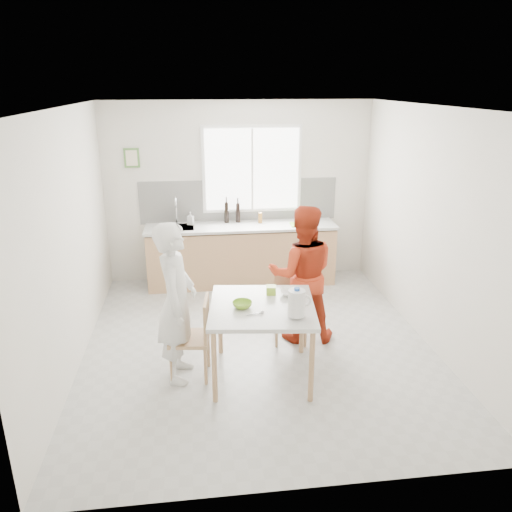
{
  "coord_description": "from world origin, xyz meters",
  "views": [
    {
      "loc": [
        -0.68,
        -5.19,
        2.94
      ],
      "look_at": [
        0.0,
        0.2,
        1.04
      ],
      "focal_mm": 35.0,
      "sensor_mm": 36.0,
      "label": 1
    }
  ],
  "objects_px": {
    "dining_table": "(262,313)",
    "chair_left": "(196,334)",
    "milk_jug": "(297,303)",
    "bowl_green": "(242,304)",
    "bowl_white": "(290,293)",
    "chair_far": "(290,302)",
    "person_white": "(177,303)",
    "wine_bottle_a": "(226,212)",
    "person_red": "(302,274)",
    "wine_bottle_b": "(238,213)"
  },
  "relations": [
    {
      "from": "dining_table",
      "to": "chair_left",
      "type": "relative_size",
      "value": 1.33
    },
    {
      "from": "dining_table",
      "to": "milk_jug",
      "type": "xyz_separation_m",
      "value": [
        0.29,
        -0.32,
        0.24
      ]
    },
    {
      "from": "bowl_green",
      "to": "bowl_white",
      "type": "bearing_deg",
      "value": 24.27
    },
    {
      "from": "dining_table",
      "to": "chair_far",
      "type": "bearing_deg",
      "value": 60.04
    },
    {
      "from": "bowl_white",
      "to": "milk_jug",
      "type": "distance_m",
      "value": 0.55
    },
    {
      "from": "dining_table",
      "to": "bowl_white",
      "type": "relative_size",
      "value": 5.56
    },
    {
      "from": "chair_far",
      "to": "person_white",
      "type": "xyz_separation_m",
      "value": [
        -1.3,
        -0.67,
        0.37
      ]
    },
    {
      "from": "dining_table",
      "to": "wine_bottle_a",
      "type": "xyz_separation_m",
      "value": [
        -0.16,
        2.77,
        0.35
      ]
    },
    {
      "from": "chair_far",
      "to": "milk_jug",
      "type": "distance_m",
      "value": 1.2
    },
    {
      "from": "chair_left",
      "to": "wine_bottle_a",
      "type": "bearing_deg",
      "value": 175.83
    },
    {
      "from": "bowl_green",
      "to": "chair_left",
      "type": "bearing_deg",
      "value": 167.4
    },
    {
      "from": "bowl_green",
      "to": "person_white",
      "type": "bearing_deg",
      "value": 168.98
    },
    {
      "from": "person_red",
      "to": "wine_bottle_a",
      "type": "height_order",
      "value": "person_red"
    },
    {
      "from": "chair_far",
      "to": "wine_bottle_b",
      "type": "xyz_separation_m",
      "value": [
        -0.43,
        2.0,
        0.6
      ]
    },
    {
      "from": "chair_left",
      "to": "bowl_white",
      "type": "height_order",
      "value": "chair_left"
    },
    {
      "from": "chair_left",
      "to": "person_red",
      "type": "bearing_deg",
      "value": 125.29
    },
    {
      "from": "dining_table",
      "to": "milk_jug",
      "type": "relative_size",
      "value": 4.08
    },
    {
      "from": "milk_jug",
      "to": "wine_bottle_b",
      "type": "distance_m",
      "value": 3.1
    },
    {
      "from": "chair_left",
      "to": "wine_bottle_a",
      "type": "distance_m",
      "value": 2.81
    },
    {
      "from": "wine_bottle_b",
      "to": "chair_far",
      "type": "bearing_deg",
      "value": -77.84
    },
    {
      "from": "person_white",
      "to": "person_red",
      "type": "distance_m",
      "value": 1.58
    },
    {
      "from": "person_white",
      "to": "person_red",
      "type": "height_order",
      "value": "person_white"
    },
    {
      "from": "person_red",
      "to": "wine_bottle_b",
      "type": "relative_size",
      "value": 5.47
    },
    {
      "from": "dining_table",
      "to": "wine_bottle_b",
      "type": "height_order",
      "value": "wine_bottle_b"
    },
    {
      "from": "dining_table",
      "to": "person_white",
      "type": "height_order",
      "value": "person_white"
    },
    {
      "from": "person_white",
      "to": "dining_table",
      "type": "bearing_deg",
      "value": -90.0
    },
    {
      "from": "person_white",
      "to": "wine_bottle_a",
      "type": "height_order",
      "value": "person_white"
    },
    {
      "from": "dining_table",
      "to": "milk_jug",
      "type": "height_order",
      "value": "milk_jug"
    },
    {
      "from": "bowl_white",
      "to": "bowl_green",
      "type": "bearing_deg",
      "value": -155.73
    },
    {
      "from": "wine_bottle_a",
      "to": "chair_left",
      "type": "bearing_deg",
      "value": -100.87
    },
    {
      "from": "bowl_green",
      "to": "dining_table",
      "type": "bearing_deg",
      "value": 7.34
    },
    {
      "from": "bowl_white",
      "to": "person_white",
      "type": "bearing_deg",
      "value": -174.55
    },
    {
      "from": "chair_left",
      "to": "bowl_white",
      "type": "relative_size",
      "value": 4.18
    },
    {
      "from": "wine_bottle_a",
      "to": "wine_bottle_b",
      "type": "height_order",
      "value": "wine_bottle_a"
    },
    {
      "from": "wine_bottle_b",
      "to": "wine_bottle_a",
      "type": "bearing_deg",
      "value": -179.98
    },
    {
      "from": "bowl_white",
      "to": "wine_bottle_b",
      "type": "height_order",
      "value": "wine_bottle_b"
    },
    {
      "from": "chair_far",
      "to": "milk_jug",
      "type": "bearing_deg",
      "value": -91.34
    },
    {
      "from": "person_white",
      "to": "bowl_white",
      "type": "height_order",
      "value": "person_white"
    },
    {
      "from": "person_white",
      "to": "wine_bottle_b",
      "type": "bearing_deg",
      "value": -11.28
    },
    {
      "from": "bowl_white",
      "to": "person_red",
      "type": "bearing_deg",
      "value": 65.82
    },
    {
      "from": "wine_bottle_a",
      "to": "person_white",
      "type": "bearing_deg",
      "value": -104.56
    },
    {
      "from": "dining_table",
      "to": "bowl_green",
      "type": "bearing_deg",
      "value": -172.66
    },
    {
      "from": "milk_jug",
      "to": "wine_bottle_b",
      "type": "height_order",
      "value": "wine_bottle_b"
    },
    {
      "from": "dining_table",
      "to": "wine_bottle_a",
      "type": "distance_m",
      "value": 2.8
    },
    {
      "from": "bowl_white",
      "to": "wine_bottle_b",
      "type": "xyz_separation_m",
      "value": [
        -0.32,
        2.56,
        0.24
      ]
    },
    {
      "from": "chair_left",
      "to": "wine_bottle_b",
      "type": "distance_m",
      "value": 2.84
    },
    {
      "from": "bowl_green",
      "to": "wine_bottle_a",
      "type": "height_order",
      "value": "wine_bottle_a"
    },
    {
      "from": "milk_jug",
      "to": "wine_bottle_a",
      "type": "relative_size",
      "value": 0.89
    },
    {
      "from": "chair_far",
      "to": "bowl_green",
      "type": "xyz_separation_m",
      "value": [
        -0.65,
        -0.79,
        0.37
      ]
    },
    {
      "from": "wine_bottle_b",
      "to": "chair_left",
      "type": "bearing_deg",
      "value": -104.37
    }
  ]
}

